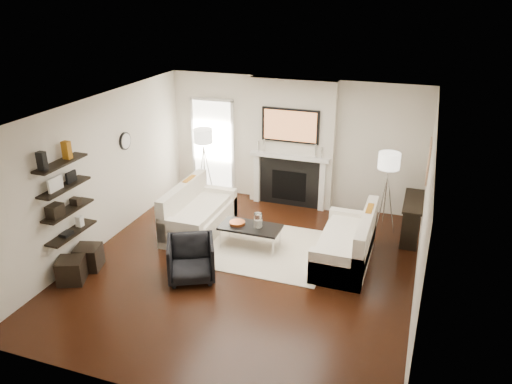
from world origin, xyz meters
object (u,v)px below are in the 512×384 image
(armchair, at_px, (191,257))
(ottoman_near, at_px, (89,257))
(coffee_table, at_px, (250,227))
(loveseat_left_base, at_px, (200,221))
(loveseat_right_base, at_px, (344,251))
(lamp_left_shade, at_px, (203,136))
(lamp_right_shade, at_px, (389,161))

(armchair, height_order, ottoman_near, armchair)
(coffee_table, relative_size, armchair, 1.46)
(loveseat_left_base, distance_m, coffee_table, 1.19)
(loveseat_left_base, distance_m, ottoman_near, 2.20)
(loveseat_right_base, bearing_deg, loveseat_left_base, 175.21)
(lamp_left_shade, bearing_deg, ottoman_near, -100.51)
(armchair, distance_m, lamp_right_shade, 4.00)
(loveseat_left_base, distance_m, lamp_left_shade, 2.01)
(loveseat_right_base, relative_size, armchair, 2.38)
(loveseat_left_base, height_order, ottoman_near, loveseat_left_base)
(armchair, xyz_separation_m, lamp_left_shade, (-1.15, 3.05, 1.07))
(ottoman_near, bearing_deg, loveseat_left_base, 57.56)
(loveseat_right_base, distance_m, ottoman_near, 4.33)
(coffee_table, bearing_deg, lamp_right_shade, 32.81)
(loveseat_right_base, relative_size, lamp_right_shade, 4.50)
(coffee_table, bearing_deg, armchair, -112.98)
(loveseat_left_base, bearing_deg, lamp_right_shade, 18.80)
(lamp_right_shade, xyz_separation_m, ottoman_near, (-4.52, -3.00, -1.25))
(loveseat_right_base, height_order, armchair, armchair)
(armchair, bearing_deg, coffee_table, 40.38)
(loveseat_left_base, height_order, armchair, armchair)
(loveseat_left_base, distance_m, lamp_right_shade, 3.74)
(loveseat_left_base, bearing_deg, lamp_left_shade, 110.80)
(loveseat_right_base, relative_size, ottoman_near, 4.50)
(lamp_left_shade, xyz_separation_m, lamp_right_shade, (3.90, -0.34, 0.00))
(coffee_table, height_order, ottoman_near, coffee_table)
(lamp_left_shade, xyz_separation_m, ottoman_near, (-0.62, -3.34, -1.25))
(lamp_left_shade, bearing_deg, loveseat_right_base, -26.82)
(armchair, height_order, lamp_right_shade, lamp_right_shade)
(loveseat_left_base, xyz_separation_m, lamp_left_shade, (-0.56, 1.48, 1.24))
(loveseat_right_base, relative_size, coffee_table, 1.64)
(loveseat_left_base, height_order, lamp_right_shade, lamp_right_shade)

